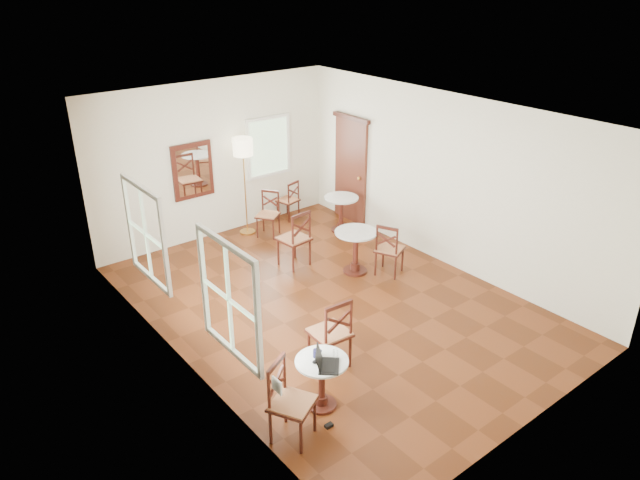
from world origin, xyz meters
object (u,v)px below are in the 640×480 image
at_px(laptop, 325,363).
at_px(chair_near_b, 290,402).
at_px(chair_near_a, 331,333).
at_px(cafe_table_near, 322,378).
at_px(mouse, 316,361).
at_px(navy_mug, 317,353).
at_px(floor_lamp, 243,153).
at_px(chair_back_a, 289,200).
at_px(power_adapter, 329,426).
at_px(water_glass, 336,354).
at_px(cafe_table_back, 341,210).
at_px(chair_mid_b, 389,249).
at_px(cafe_table_mid, 356,247).
at_px(chair_mid_a, 295,238).
at_px(chair_back_b, 268,214).

bearing_deg(laptop, chair_near_b, 139.26).
bearing_deg(chair_near_a, cafe_table_near, 46.87).
height_order(mouse, navy_mug, navy_mug).
height_order(cafe_table_near, floor_lamp, floor_lamp).
bearing_deg(chair_back_a, cafe_table_near, 44.03).
relative_size(cafe_table_near, floor_lamp, 0.35).
bearing_deg(power_adapter, water_glass, 40.45).
bearing_deg(chair_back_a, power_adapter, 44.39).
relative_size(chair_back_a, power_adapter, 8.45).
distance_m(chair_near_b, laptop, 0.60).
relative_size(cafe_table_back, navy_mug, 5.83).
xyz_separation_m(chair_mid_b, mouse, (-3.09, -1.91, 0.22)).
distance_m(cafe_table_near, chair_back_a, 5.86).
bearing_deg(floor_lamp, chair_back_a, 3.48).
bearing_deg(mouse, cafe_table_near, 16.79).
height_order(cafe_table_mid, chair_mid_b, chair_mid_b).
distance_m(chair_mid_a, chair_mid_b, 1.65).
height_order(cafe_table_near, chair_back_a, chair_back_a).
height_order(chair_near_b, floor_lamp, floor_lamp).
distance_m(chair_mid_b, chair_back_a, 3.06).
bearing_deg(power_adapter, chair_mid_a, 59.14).
bearing_deg(chair_near_b, cafe_table_near, -10.85).
bearing_deg(chair_back_a, floor_lamp, -10.63).
bearing_deg(power_adapter, chair_mid_b, 35.50).
height_order(laptop, mouse, laptop).
xyz_separation_m(chair_near_a, chair_mid_b, (2.42, 1.37, -0.05)).
xyz_separation_m(cafe_table_back, chair_near_a, (-2.96, -3.28, 0.07)).
bearing_deg(chair_mid_b, navy_mug, 96.56).
height_order(cafe_table_mid, laptop, laptop).
height_order(cafe_table_back, mouse, cafe_table_back).
height_order(chair_near_a, chair_near_b, chair_near_a).
height_order(chair_back_b, navy_mug, chair_back_b).
bearing_deg(chair_back_b, floor_lamp, -177.18).
distance_m(laptop, water_glass, 0.20).
height_order(chair_near_b, water_glass, chair_near_b).
bearing_deg(power_adapter, floor_lamp, 67.39).
distance_m(cafe_table_mid, cafe_table_back, 1.76).
relative_size(cafe_table_mid, chair_back_a, 0.92).
xyz_separation_m(cafe_table_near, cafe_table_back, (3.55, 3.82, 0.03)).
height_order(chair_near_b, mouse, chair_near_b).
bearing_deg(chair_back_a, cafe_table_back, 97.36).
distance_m(cafe_table_near, cafe_table_mid, 3.50).
relative_size(cafe_table_back, chair_back_b, 0.81).
height_order(chair_near_a, chair_mid_b, chair_near_a).
bearing_deg(laptop, cafe_table_mid, -5.39).
height_order(cafe_table_mid, power_adapter, cafe_table_mid).
distance_m(mouse, navy_mug, 0.12).
distance_m(floor_lamp, navy_mug, 5.31).
bearing_deg(chair_back_a, laptop, 44.22).
relative_size(cafe_table_back, mouse, 7.50).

